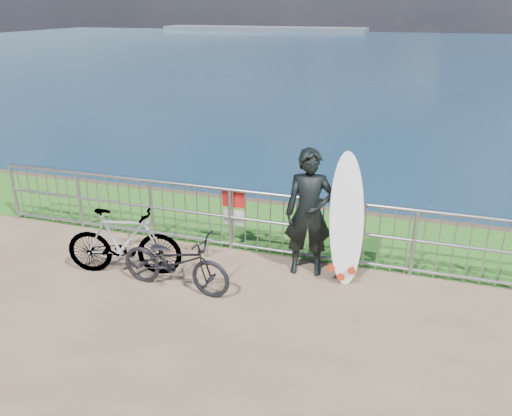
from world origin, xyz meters
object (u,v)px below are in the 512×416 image
(surfboard, at_px, (346,225))
(bicycle_far, at_px, (124,242))
(bicycle_near, at_px, (175,261))
(surfer, at_px, (309,213))

(surfboard, height_order, bicycle_far, surfboard)
(bicycle_near, xyz_separation_m, bicycle_far, (-0.97, 0.19, 0.08))
(surfer, height_order, bicycle_near, surfer)
(surfer, bearing_deg, bicycle_near, -158.83)
(bicycle_near, relative_size, bicycle_far, 0.97)
(surfer, xyz_separation_m, bicycle_far, (-2.71, -0.91, -0.46))
(bicycle_near, height_order, bicycle_far, bicycle_far)
(surfer, relative_size, bicycle_far, 1.11)
(bicycle_near, distance_m, bicycle_far, 0.99)
(surfboard, relative_size, bicycle_near, 1.15)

